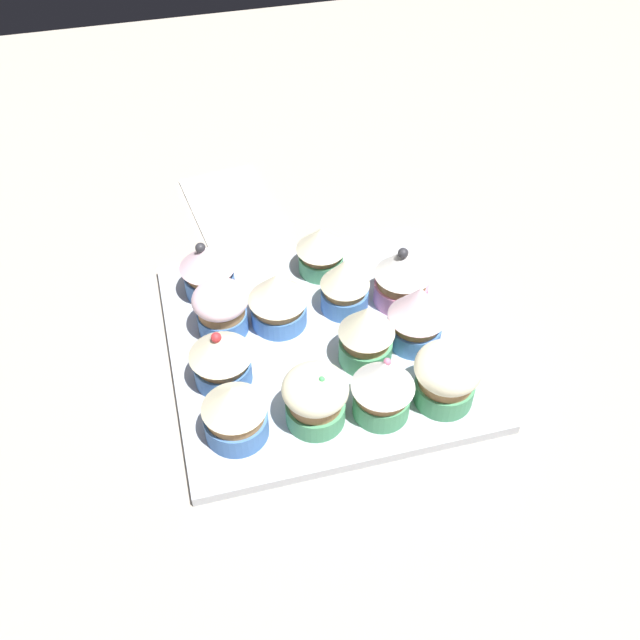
{
  "coord_description": "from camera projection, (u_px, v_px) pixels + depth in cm",
  "views": [
    {
      "loc": [
        50.5,
        -13.09,
        58.28
      ],
      "look_at": [
        0.0,
        0.0,
        4.2
      ],
      "focal_mm": 39.89,
      "sensor_mm": 36.0,
      "label": 1
    }
  ],
  "objects": [
    {
      "name": "cupcake_1",
      "position": [
        221.0,
        308.0,
        0.76
      ],
      "size": [
        6.05,
        6.05,
        6.19
      ],
      "color": "#477AC6",
      "rests_on": "baking_tray"
    },
    {
      "name": "cupcake_0",
      "position": [
        208.0,
        269.0,
        0.8
      ],
      "size": [
        6.35,
        6.35,
        7.19
      ],
      "color": "#477AC6",
      "rests_on": "baking_tray"
    },
    {
      "name": "cupcake_6",
      "position": [
        321.0,
        249.0,
        0.83
      ],
      "size": [
        5.86,
        5.86,
        6.29
      ],
      "color": "#4C9E6B",
      "rests_on": "baking_tray"
    },
    {
      "name": "cupcake_5",
      "position": [
        315.0,
        397.0,
        0.67
      ],
      "size": [
        6.4,
        6.4,
        6.73
      ],
      "color": "#4C9E6B",
      "rests_on": "baking_tray"
    },
    {
      "name": "cupcake_4",
      "position": [
        278.0,
        298.0,
        0.77
      ],
      "size": [
        6.53,
        6.53,
        7.05
      ],
      "color": "#477AC6",
      "rests_on": "baking_tray"
    },
    {
      "name": "cupcake_9",
      "position": [
        383.0,
        387.0,
        0.68
      ],
      "size": [
        6.19,
        6.19,
        7.66
      ],
      "color": "#4C9E6B",
      "rests_on": "baking_tray"
    },
    {
      "name": "cupcake_8",
      "position": [
        366.0,
        333.0,
        0.73
      ],
      "size": [
        5.86,
        5.86,
        7.59
      ],
      "color": "#4C9E6B",
      "rests_on": "baking_tray"
    },
    {
      "name": "cupcake_11",
      "position": [
        417.0,
        314.0,
        0.74
      ],
      "size": [
        6.21,
        6.21,
        7.94
      ],
      "color": "#477AC6",
      "rests_on": "baking_tray"
    },
    {
      "name": "cupcake_7",
      "position": [
        345.0,
        284.0,
        0.78
      ],
      "size": [
        5.51,
        5.51,
        7.03
      ],
      "color": "#477AC6",
      "rests_on": "baking_tray"
    },
    {
      "name": "cupcake_12",
      "position": [
        447.0,
        376.0,
        0.69
      ],
      "size": [
        6.63,
        6.63,
        6.82
      ],
      "color": "#4C9E6B",
      "rests_on": "baking_tray"
    },
    {
      "name": "cupcake_3",
      "position": [
        235.0,
        411.0,
        0.66
      ],
      "size": [
        6.22,
        6.22,
        6.82
      ],
      "color": "#477AC6",
      "rests_on": "baking_tray"
    },
    {
      "name": "baking_tray",
      "position": [
        320.0,
        343.0,
        0.78
      ],
      "size": [
        32.18,
        32.18,
        1.2
      ],
      "color": "silver",
      "rests_on": "ground_plane"
    },
    {
      "name": "cupcake_10",
      "position": [
        403.0,
        275.0,
        0.79
      ],
      "size": [
        6.32,
        6.32,
        7.88
      ],
      "color": "pink",
      "rests_on": "baking_tray"
    },
    {
      "name": "cupcake_2",
      "position": [
        221.0,
        356.0,
        0.71
      ],
      "size": [
        6.45,
        6.45,
        7.03
      ],
      "color": "#477AC6",
      "rests_on": "baking_tray"
    },
    {
      "name": "napkin",
      "position": [
        230.0,
        204.0,
        0.96
      ],
      "size": [
        16.87,
        12.14,
        0.6
      ],
      "primitive_type": "cube",
      "rotation": [
        0.0,
        0.0,
        0.13
      ],
      "color": "white",
      "rests_on": "ground_plane"
    },
    {
      "name": "ground_plane",
      "position": [
        320.0,
        355.0,
        0.79
      ],
      "size": [
        180.0,
        180.0,
        3.0
      ],
      "primitive_type": "cube",
      "color": "#B2A899"
    }
  ]
}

